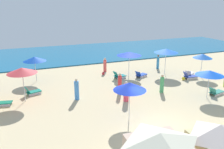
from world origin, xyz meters
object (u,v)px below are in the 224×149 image
object	(u,v)px
umbrella_6	(210,73)
umbrella_8	(166,51)
beachgoer_0	(158,62)
beachgoer_2	(126,92)
umbrella_1	(35,59)
beachgoer_6	(162,84)
umbrella_4	(130,86)
beachgoer_4	(105,65)
beachgoer_5	(77,90)
umbrella_7	(203,56)
lounge_chair_7_0	(190,76)
beach_ball_0	(103,73)
lounge_chair_0_0	(33,92)
beach_ball_1	(183,78)
lounge_chair_2_0	(1,102)
umbrella_5	(129,54)
lounge_chair_7_1	(189,73)
lounge_chair_5_0	(119,76)
umbrella_0	(22,70)
lounge_chair_6_0	(216,92)
beachgoer_1	(120,84)
lounge_chair_5_1	(141,75)

from	to	relation	value
umbrella_6	umbrella_8	distance (m)	6.80
beachgoer_0	beachgoer_2	distance (m)	10.15
umbrella_1	beachgoer_6	size ratio (longest dim) A/B	1.56
umbrella_4	beachgoer_4	bearing A→B (deg)	78.12
beachgoer_6	umbrella_4	bearing A→B (deg)	-138.54
umbrella_6	beachgoer_5	distance (m)	10.29
umbrella_7	beachgoer_5	size ratio (longest dim) A/B	1.41
umbrella_1	beachgoer_0	bearing A→B (deg)	-1.42
lounge_chair_7_0	beach_ball_0	distance (m)	8.71
umbrella_1	beachgoer_4	world-z (taller)	umbrella_1
lounge_chair_0_0	beachgoer_6	xyz separation A→B (m)	(10.09, -3.43, 0.46)
beach_ball_1	lounge_chair_2_0	bearing A→B (deg)	-180.00
umbrella_5	umbrella_7	bearing A→B (deg)	-23.87
lounge_chair_7_1	umbrella_8	distance (m)	3.34
lounge_chair_5_0	umbrella_8	xyz separation A→B (m)	(5.08, -0.34, 2.21)
lounge_chair_7_0	beachgoer_0	size ratio (longest dim) A/B	0.91
lounge_chair_0_0	lounge_chair_5_0	distance (m)	8.37
lounge_chair_2_0	beachgoer_5	size ratio (longest dim) A/B	0.89
umbrella_8	beach_ball_1	bearing A→B (deg)	-76.93
umbrella_0	umbrella_6	world-z (taller)	umbrella_0
lounge_chair_5_0	beachgoer_0	world-z (taller)	beachgoer_0
umbrella_5	lounge_chair_7_0	xyz separation A→B (m)	(5.15, -3.18, -2.04)
beachgoer_4	lounge_chair_0_0	bearing A→B (deg)	13.56
lounge_chair_7_0	lounge_chair_7_1	bearing A→B (deg)	-29.68
lounge_chair_6_0	umbrella_7	size ratio (longest dim) A/B	0.62
lounge_chair_7_1	beachgoer_2	distance (m)	9.43
umbrella_0	beachgoer_4	distance (m)	10.05
umbrella_0	umbrella_4	distance (m)	8.26
lounge_chair_6_0	beach_ball_0	bearing A→B (deg)	25.84
lounge_chair_7_0	beachgoer_1	distance (m)	8.03
umbrella_0	lounge_chair_0_0	world-z (taller)	umbrella_0
umbrella_0	lounge_chair_6_0	size ratio (longest dim) A/B	1.79
lounge_chair_7_1	beachgoer_4	xyz separation A→B (m)	(-7.54, 4.59, 0.47)
umbrella_4	beachgoer_5	world-z (taller)	umbrella_4
umbrella_1	beach_ball_0	size ratio (longest dim) A/B	8.40
umbrella_1	beachgoer_2	xyz separation A→B (m)	(5.98, -7.43, -1.46)
umbrella_0	beachgoer_5	distance (m)	4.25
umbrella_4	lounge_chair_2_0	bearing A→B (deg)	145.18
beachgoer_1	beachgoer_6	bearing A→B (deg)	60.60
lounge_chair_5_1	beachgoer_4	distance (m)	4.18
umbrella_1	beachgoer_0	xyz separation A→B (m)	(13.23, -0.33, -1.44)
lounge_chair_5_0	lounge_chair_6_0	xyz separation A→B (m)	(5.66, -6.86, -0.05)
lounge_chair_2_0	beach_ball_1	world-z (taller)	lounge_chair_2_0
lounge_chair_5_1	umbrella_1	bearing A→B (deg)	52.58
umbrella_5	beachgoer_0	xyz separation A→B (m)	(4.26, 1.28, -1.56)
umbrella_6	umbrella_7	bearing A→B (deg)	53.27
lounge_chair_2_0	umbrella_1	bearing A→B (deg)	-17.89
lounge_chair_7_1	beach_ball_0	distance (m)	8.86
beachgoer_2	umbrella_4	bearing A→B (deg)	-146.56
lounge_chair_6_0	lounge_chair_7_1	bearing A→B (deg)	-27.49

